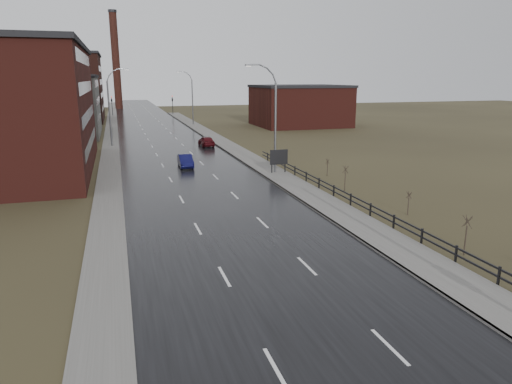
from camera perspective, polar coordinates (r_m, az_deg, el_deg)
road at (r=70.31m, az=-11.01°, el=5.70°), size 14.00×300.00×0.06m
sidewalk_right at (r=47.96m, az=2.54°, el=2.17°), size 3.20×180.00×0.18m
curb_right at (r=47.49m, az=0.81°, el=2.06°), size 0.16×180.00×0.18m
sidewalk_left at (r=69.97m, az=-17.72°, el=5.28°), size 2.40×260.00×0.12m
warehouse_mid at (r=88.06m, az=-24.36°, el=9.80°), size 16.32×20.40×10.50m
warehouse_far at (r=118.35m, az=-25.17°, el=11.73°), size 26.52×24.48×15.50m
building_right at (r=98.76m, az=5.47°, el=10.72°), size 18.36×16.32×8.50m
smokestack at (r=159.35m, az=-17.12°, el=15.49°), size 2.70×2.70×30.70m
streetlight_right_mid at (r=48.02m, az=2.10°, el=9.13°), size 3.36×0.28×11.35m
streetlight_left at (r=71.37m, az=-17.65°, el=10.12°), size 3.36×0.28×11.35m
streetlight_right_far at (r=100.54m, az=-8.13°, el=11.60°), size 3.36×0.28×11.35m
guardrail at (r=33.85m, az=14.71°, el=-2.29°), size 0.10×53.05×1.10m
shrub_c at (r=28.96m, az=24.78°, el=-4.81°), size 0.56×0.59×2.37m
shrub_d at (r=35.81m, az=18.53°, el=-1.28°), size 0.43×0.46×1.80m
shrub_e at (r=41.99m, az=11.09°, el=1.78°), size 0.55×0.58×2.31m
shrub_f at (r=48.21m, az=8.92°, el=3.13°), size 0.43×0.46×1.81m
billboard at (r=48.42m, az=2.86°, el=4.29°), size 1.97×0.17×2.64m
traffic_light_left at (r=129.36m, az=-17.61°, el=11.08°), size 0.58×2.73×5.30m
traffic_light_right at (r=130.23m, az=-10.43°, el=11.51°), size 0.58×2.73×5.30m
car_near at (r=52.86m, az=-8.81°, el=3.82°), size 1.62×4.33×1.41m
car_far at (r=68.70m, az=-6.24°, el=6.30°), size 2.00×4.57×1.53m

